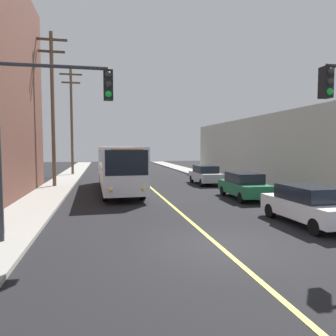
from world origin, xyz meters
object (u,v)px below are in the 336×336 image
Objects in this scene: parked_car_white at (308,204)px; utility_pole_far at (72,117)px; utility_pole_mid at (53,103)px; city_bus at (118,166)px; parked_car_green at (244,185)px; fire_hydrant at (287,192)px; traffic_signal_left_corner at (48,114)px; parked_car_silver at (205,174)px.

parked_car_white is 28.39m from utility_pole_far.
utility_pole_mid is at bearing -92.20° from utility_pole_far.
city_bus is 7.39m from utility_pole_mid.
city_bus is 9.11m from parked_car_green.
fire_hydrant is at bearing -37.38° from parked_car_green.
utility_pole_mid is 18.19m from fire_hydrant.
city_bus is 12.77m from traffic_signal_left_corner.
parked_car_white reaches higher than fire_hydrant.
traffic_signal_left_corner reaches higher than fire_hydrant.
parked_car_silver is at bearing 89.43° from parked_car_green.
utility_pole_mid is at bearing 146.36° from fire_hydrant.
parked_car_white is (7.20, -11.74, -0.98)m from city_bus.
fire_hydrant is (1.99, -1.52, -0.26)m from parked_car_green.
city_bus is at bearing 145.32° from parked_car_green.
utility_pole_far is at bearing 87.80° from utility_pole_mid.
traffic_signal_left_corner reaches higher than parked_car_silver.
parked_car_green is 2.51m from fire_hydrant.
utility_pole_mid is 10.70m from utility_pole_far.
city_bus is at bearing -161.16° from parked_car_silver.
utility_pole_mid reaches higher than parked_car_silver.
utility_pole_mid reaches higher than fire_hydrant.
utility_pole_mid reaches higher than city_bus.
utility_pole_far reaches higher than city_bus.
parked_car_green is at bearing -34.68° from city_bus.
parked_car_silver is at bearing 54.99° from traffic_signal_left_corner.
city_bus is at bearing 76.97° from traffic_signal_left_corner.
parked_car_white is 1.01× the size of parked_car_silver.
parked_car_white is 0.38× the size of utility_pole_far.
traffic_signal_left_corner is 13.96m from fire_hydrant.
parked_car_green is 0.74× the size of traffic_signal_left_corner.
utility_pole_mid is 15.35m from traffic_signal_left_corner.
city_bus is 13.81m from parked_car_white.
parked_car_silver is 0.37× the size of utility_pole_mid.
traffic_signal_left_corner is (-2.82, -12.21, 2.49)m from city_bus.
fire_hydrant is at bearing -78.31° from parked_car_silver.
utility_pole_mid reaches higher than parked_car_white.
parked_car_green is 0.38× the size of utility_pole_far.
city_bus reaches higher than parked_car_green.
parked_car_white is at bearing -50.42° from utility_pole_mid.
utility_pole_far reaches higher than parked_car_silver.
fire_hydrant is (1.91, -9.24, -0.26)m from parked_car_silver.
parked_car_green is 5.29× the size of fire_hydrant.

